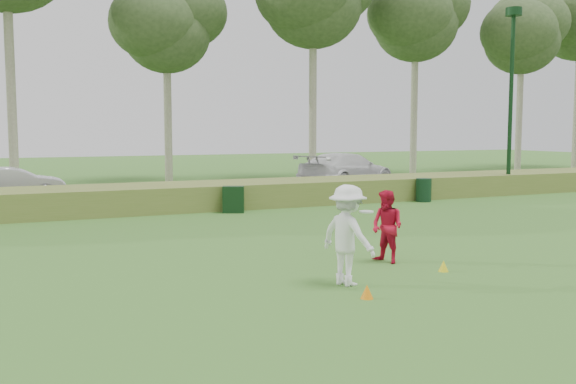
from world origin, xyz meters
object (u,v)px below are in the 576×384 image
player_white (348,235)px  player_red (387,227)px  utility_cabinet (233,199)px  car_right (346,170)px  cone_orange (367,292)px  cone_yellow (443,266)px  lamp_post (512,68)px  car_mid (15,183)px  trash_bin (424,190)px

player_white → player_red: size_ratio=1.18×
utility_cabinet → car_right: size_ratio=0.16×
player_red → car_right: size_ratio=0.27×
player_white → cone_orange: bearing=151.4°
player_white → utility_cabinet: player_white is taller
player_white → cone_orange: (-0.19, -1.00, -0.82)m
player_white → cone_yellow: 2.50m
player_red → player_white: bearing=-68.6°
lamp_post → player_red: lamp_post is taller
lamp_post → car_mid: lamp_post is taller
player_white → car_right: player_white is taller
cone_orange → utility_cabinet: size_ratio=0.27×
cone_orange → car_right: bearing=61.3°
lamp_post → car_mid: 21.72m
player_white → cone_yellow: player_white is taller
player_white → car_right: (9.86, 17.37, -0.04)m
player_red → utility_cabinet: bearing=164.7°
cone_orange → trash_bin: (9.89, 11.82, 0.34)m
cone_orange → utility_cabinet: 11.89m
cone_orange → cone_yellow: cone_orange is taller
trash_bin → cone_orange: bearing=-129.9°
player_white → car_mid: size_ratio=0.48×
player_white → car_mid: (-5.24, 18.19, -0.24)m
trash_bin → car_right: 6.57m
utility_cabinet → car_mid: bearing=155.0°
cone_yellow → car_mid: 19.58m
car_right → cone_orange: bearing=127.3°
lamp_post → cone_yellow: 17.84m
lamp_post → car_mid: bearing=161.9°
trash_bin → car_right: bearing=88.6°
cone_yellow → trash_bin: trash_bin is taller
car_mid → cone_yellow: bearing=-157.6°
player_red → car_mid: (-7.02, 16.81, -0.09)m
lamp_post → car_right: bearing=131.0°
car_right → cone_yellow: bearing=132.4°
player_red → trash_bin: 12.33m
utility_cabinet → trash_bin: 8.13m
utility_cabinet → lamp_post: bearing=26.2°
player_red → trash_bin: player_red is taller
player_white → cone_yellow: size_ratio=8.20×
player_red → car_right: 17.92m
cone_orange → trash_bin: trash_bin is taller
player_white → lamp_post: bearing=-70.1°
lamp_post → cone_orange: 20.40m
lamp_post → cone_orange: (-15.07, -12.62, -5.47)m
lamp_post → cone_yellow: bearing=-137.6°
player_red → car_mid: player_red is taller
utility_cabinet → player_red: bearing=-66.3°
player_white → player_red: 2.26m
lamp_post → utility_cabinet: bearing=-176.3°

